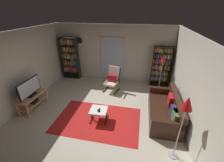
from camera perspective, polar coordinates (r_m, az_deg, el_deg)
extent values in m
plane|color=beige|center=(5.04, -6.12, -13.07)|extent=(7.02, 7.02, 0.00)
cube|color=beige|center=(6.96, 0.58, 10.76)|extent=(5.60, 0.06, 2.60)
cube|color=beige|center=(5.75, -33.46, 2.67)|extent=(0.06, 6.00, 2.60)
cube|color=beige|center=(4.36, 29.10, -3.01)|extent=(0.06, 6.00, 2.60)
cube|color=silver|center=(6.98, 0.03, 8.66)|extent=(1.10, 0.01, 2.00)
cube|color=red|center=(4.85, -5.61, -14.87)|extent=(2.65, 1.69, 0.01)
cube|color=tan|center=(5.76, -28.90, -5.09)|extent=(0.46, 1.10, 0.02)
cube|color=tan|center=(5.90, -28.32, -7.33)|extent=(0.42, 1.04, 0.02)
cylinder|color=tan|center=(5.48, -30.03, -10.27)|extent=(0.05, 0.05, 0.49)
cylinder|color=tan|center=(6.10, -24.20, -5.02)|extent=(0.05, 0.05, 0.49)
cylinder|color=tan|center=(5.71, -32.83, -9.51)|extent=(0.05, 0.05, 0.49)
cylinder|color=tan|center=(6.31, -26.92, -4.55)|extent=(0.05, 0.05, 0.49)
cube|color=black|center=(5.87, -28.41, -6.94)|extent=(0.28, 0.28, 0.07)
cube|color=black|center=(5.75, -28.98, -4.78)|extent=(0.20, 0.32, 0.05)
cube|color=black|center=(5.61, -29.65, -2.14)|extent=(0.04, 0.97, 0.55)
cube|color=silver|center=(5.60, -29.49, -2.16)|extent=(0.01, 0.92, 0.50)
cube|color=black|center=(7.64, -18.69, 8.52)|extent=(0.02, 0.30, 2.01)
cube|color=black|center=(7.27, -13.15, 8.36)|extent=(0.02, 0.30, 2.01)
cube|color=black|center=(7.57, -15.51, 8.79)|extent=(0.82, 0.02, 2.01)
cube|color=black|center=(7.80, -15.08, 1.54)|extent=(0.78, 0.28, 0.02)
cube|color=black|center=(7.67, -15.36, 3.70)|extent=(0.78, 0.28, 0.02)
cube|color=black|center=(7.55, -15.67, 6.04)|extent=(0.78, 0.28, 0.02)
cube|color=black|center=(7.45, -15.99, 8.45)|extent=(0.78, 0.28, 0.02)
cube|color=black|center=(7.35, -16.32, 10.92)|extent=(0.78, 0.28, 0.02)
cube|color=black|center=(7.28, -16.66, 13.45)|extent=(0.78, 0.28, 0.02)
cube|color=black|center=(7.22, -17.00, 15.91)|extent=(0.78, 0.28, 0.02)
cube|color=red|center=(7.79, -17.91, 4.74)|extent=(0.03, 0.18, 0.25)
cube|color=beige|center=(7.78, -17.61, 4.39)|extent=(0.04, 0.23, 0.16)
cube|color=red|center=(7.75, -17.23, 4.72)|extent=(0.04, 0.22, 0.24)
cube|color=#3255AA|center=(7.74, -16.94, 4.59)|extent=(0.03, 0.22, 0.21)
cube|color=orange|center=(7.71, -16.81, 4.47)|extent=(0.02, 0.10, 0.20)
cube|color=beige|center=(7.71, -16.48, 4.58)|extent=(0.04, 0.17, 0.22)
cube|color=brown|center=(7.66, -16.24, 4.47)|extent=(0.04, 0.14, 0.21)
cube|color=#9D3287|center=(7.67, -15.79, 4.42)|extent=(0.03, 0.12, 0.18)
cube|color=#903983|center=(7.62, -15.61, 4.57)|extent=(0.04, 0.20, 0.25)
cube|color=#3159B1|center=(7.62, -15.19, 4.47)|extent=(0.04, 0.14, 0.21)
cube|color=#3967A8|center=(7.61, -14.86, 4.50)|extent=(0.03, 0.13, 0.21)
cube|color=#CC3A31|center=(7.57, -14.71, 4.45)|extent=(0.04, 0.18, 0.23)
cube|color=#C33C2F|center=(7.55, -14.30, 4.34)|extent=(0.04, 0.24, 0.20)
cube|color=#A58A3D|center=(7.55, -13.96, 4.35)|extent=(0.03, 0.19, 0.19)
cube|color=brown|center=(7.53, -13.67, 4.63)|extent=(0.04, 0.10, 0.27)
cube|color=#89428A|center=(7.50, -13.44, 4.32)|extent=(0.03, 0.18, 0.21)
cube|color=#2D5BB5|center=(7.50, -13.14, 4.16)|extent=(0.02, 0.12, 0.16)
cube|color=black|center=(7.68, -18.25, 6.93)|extent=(0.03, 0.22, 0.21)
cube|color=#3A8F3A|center=(7.67, -17.88, 7.11)|extent=(0.04, 0.20, 0.25)
cube|color=brown|center=(7.67, -17.60, 6.87)|extent=(0.02, 0.14, 0.18)
cube|color=purple|center=(7.65, -17.39, 6.96)|extent=(0.03, 0.18, 0.21)
cube|color=orange|center=(7.60, -17.27, 6.91)|extent=(0.03, 0.17, 0.23)
cube|color=gold|center=(7.61, -16.92, 6.70)|extent=(0.03, 0.13, 0.15)
cube|color=black|center=(7.58, -16.71, 7.02)|extent=(0.04, 0.12, 0.25)
cube|color=#A2913E|center=(7.56, -16.38, 6.77)|extent=(0.04, 0.16, 0.19)
cube|color=brown|center=(7.54, -16.03, 6.66)|extent=(0.04, 0.12, 0.16)
cube|color=orange|center=(7.52, -15.68, 6.84)|extent=(0.03, 0.13, 0.20)
cube|color=orange|center=(7.47, -15.50, 6.94)|extent=(0.03, 0.23, 0.26)
cube|color=#2863AD|center=(7.50, -15.10, 6.80)|extent=(0.03, 0.20, 0.19)
cube|color=red|center=(7.47, -14.84, 6.80)|extent=(0.03, 0.14, 0.20)
cube|color=olive|center=(7.45, -14.60, 7.02)|extent=(0.03, 0.23, 0.26)
cube|color=brown|center=(7.41, -14.45, 6.92)|extent=(0.02, 0.13, 0.26)
cube|color=#285AA2|center=(7.42, -14.07, 7.00)|extent=(0.04, 0.22, 0.26)
cube|color=gold|center=(7.40, -13.72, 6.87)|extent=(0.03, 0.17, 0.23)
cube|color=#3665A7|center=(7.37, -13.55, 6.91)|extent=(0.03, 0.23, 0.26)
cube|color=beige|center=(7.60, -18.51, 9.43)|extent=(0.03, 0.14, 0.23)
cube|color=red|center=(7.57, -18.21, 9.39)|extent=(0.04, 0.16, 0.23)
cube|color=#3F7A3F|center=(7.53, -17.93, 9.21)|extent=(0.04, 0.19, 0.19)
cube|color=olive|center=(7.52, -17.60, 9.50)|extent=(0.03, 0.16, 0.26)
cube|color=gold|center=(7.51, -17.31, 9.10)|extent=(0.04, 0.19, 0.15)
cube|color=#8B3F94|center=(7.49, -17.07, 9.12)|extent=(0.02, 0.23, 0.16)
cube|color=brown|center=(7.48, -16.87, 9.49)|extent=(0.02, 0.14, 0.25)
cube|color=gold|center=(7.44, -16.70, 9.32)|extent=(0.04, 0.18, 0.23)
cube|color=gold|center=(7.42, -16.36, 9.28)|extent=(0.03, 0.20, 0.22)
cube|color=#93A037|center=(7.40, -16.05, 9.19)|extent=(0.02, 0.15, 0.19)
cube|color=#3F8A52|center=(7.39, -15.82, 9.02)|extent=(0.03, 0.19, 0.15)
cube|color=#D53D39|center=(7.38, -15.48, 9.09)|extent=(0.03, 0.20, 0.17)
cube|color=#8A4595|center=(7.35, -15.22, 9.16)|extent=(0.04, 0.21, 0.20)
cube|color=gold|center=(7.32, -14.96, 9.33)|extent=(0.02, 0.19, 0.24)
cube|color=#3B6BB7|center=(7.34, -14.55, 9.22)|extent=(0.03, 0.20, 0.19)
cube|color=#3D8646|center=(7.30, -14.35, 9.37)|extent=(0.03, 0.10, 0.25)
cube|color=#A5882F|center=(7.28, -14.12, 9.26)|extent=(0.03, 0.15, 0.22)
cube|color=#3E5BB3|center=(7.26, -13.86, 9.19)|extent=(0.03, 0.17, 0.21)
cube|color=#A79829|center=(7.26, -13.55, 9.30)|extent=(0.04, 0.19, 0.23)
cube|color=brown|center=(7.50, -18.97, 11.93)|extent=(0.02, 0.23, 0.26)
cube|color=#1A301E|center=(7.46, -18.75, 11.92)|extent=(0.04, 0.18, 0.26)
cube|color=orange|center=(7.46, -18.39, 11.57)|extent=(0.02, 0.13, 0.16)
cube|color=olive|center=(7.44, -18.14, 11.78)|extent=(0.04, 0.23, 0.22)
cube|color=gold|center=(7.42, -17.82, 11.67)|extent=(0.04, 0.17, 0.18)
cube|color=gold|center=(7.41, -17.49, 11.74)|extent=(0.03, 0.22, 0.20)
cube|color=#2A62A8|center=(7.40, -17.26, 11.57)|extent=(0.03, 0.24, 0.15)
cube|color=orange|center=(7.39, -16.95, 11.70)|extent=(0.04, 0.24, 0.18)
cube|color=orange|center=(7.33, -16.80, 11.80)|extent=(0.02, 0.22, 0.23)
cube|color=brown|center=(7.32, -16.55, 11.90)|extent=(0.02, 0.14, 0.25)
cube|color=#327C47|center=(7.32, -16.29, 11.85)|extent=(0.02, 0.13, 0.23)
cube|color=#954484|center=(7.31, -16.03, 11.59)|extent=(0.03, 0.13, 0.16)
cube|color=beige|center=(7.30, -15.80, 11.71)|extent=(0.03, 0.18, 0.19)
cube|color=gold|center=(7.29, -15.48, 11.79)|extent=(0.03, 0.13, 0.21)
cube|color=brown|center=(7.25, -15.28, 11.62)|extent=(0.04, 0.20, 0.18)
cube|color=red|center=(7.24, -14.95, 11.75)|extent=(0.02, 0.16, 0.20)
cube|color=#92A037|center=(7.22, -14.71, 11.53)|extent=(0.03, 0.19, 0.15)
cube|color=purple|center=(7.20, -14.49, 11.92)|extent=(0.03, 0.24, 0.25)
cube|color=#368942|center=(7.17, -14.23, 11.83)|extent=(0.03, 0.20, 0.24)
cube|color=black|center=(7.18, -13.90, 11.61)|extent=(0.03, 0.24, 0.17)
cube|color=#973C88|center=(7.42, -19.32, 14.15)|extent=(0.04, 0.16, 0.19)
cube|color=#9D448A|center=(7.42, -18.94, 14.36)|extent=(0.03, 0.17, 0.23)
cube|color=beige|center=(7.36, -18.77, 14.43)|extent=(0.03, 0.21, 0.26)
cube|color=#3D67A0|center=(7.36, -18.44, 14.11)|extent=(0.02, 0.11, 0.17)
cube|color=#3C7847|center=(7.35, -18.17, 14.34)|extent=(0.03, 0.20, 0.23)
cube|color=gold|center=(7.32, -17.87, 14.36)|extent=(0.04, 0.18, 0.23)
cube|color=brown|center=(7.30, -17.53, 14.48)|extent=(0.02, 0.23, 0.26)
cube|color=orange|center=(7.30, -17.25, 14.47)|extent=(0.03, 0.19, 0.25)
cube|color=red|center=(7.28, -16.95, 14.18)|extent=(0.04, 0.23, 0.17)
cube|color=beige|center=(7.25, -16.66, 14.37)|extent=(0.04, 0.18, 0.22)
cube|color=beige|center=(7.24, -16.35, 14.46)|extent=(0.04, 0.22, 0.24)
cube|color=#9EA02D|center=(7.21, -16.12, 14.41)|extent=(0.02, 0.12, 0.23)
cube|color=olive|center=(7.21, -15.80, 14.27)|extent=(0.04, 0.14, 0.19)
cube|color=gold|center=(7.17, -15.50, 14.45)|extent=(0.03, 0.15, 0.24)
cube|color=brown|center=(7.15, -15.20, 14.51)|extent=(0.04, 0.16, 0.25)
cube|color=brown|center=(7.13, -14.87, 14.39)|extent=(0.04, 0.11, 0.22)
cube|color=#2F5DA9|center=(7.11, -14.53, 14.53)|extent=(0.04, 0.10, 0.25)
cube|color=#2F6BAF|center=(7.11, -14.22, 14.32)|extent=(0.02, 0.14, 0.19)
cube|color=black|center=(6.73, 15.32, 5.60)|extent=(0.02, 0.30, 1.79)
cube|color=black|center=(6.83, 21.97, 4.89)|extent=(0.02, 0.30, 1.79)
cube|color=black|center=(6.90, 18.57, 5.67)|extent=(0.81, 0.02, 1.79)
cube|color=black|center=(7.12, 17.65, -1.34)|extent=(0.78, 0.28, 0.02)
cube|color=black|center=(7.01, 17.92, 0.39)|extent=(0.78, 0.28, 0.02)
cube|color=black|center=(6.91, 18.21, 2.29)|extent=(0.78, 0.28, 0.02)
cube|color=black|center=(6.81, 18.52, 4.25)|extent=(0.78, 0.28, 0.02)
cube|color=black|center=(6.73, 18.83, 6.26)|extent=(0.78, 0.28, 0.02)
cube|color=black|center=(6.65, 19.15, 8.33)|extent=(0.78, 0.28, 0.02)
cube|color=black|center=(6.58, 19.49, 10.43)|extent=(0.78, 0.28, 0.02)
cube|color=black|center=(6.52, 19.81, 12.45)|extent=(0.78, 0.28, 0.02)
cube|color=#944791|center=(6.93, 15.11, 1.33)|extent=(0.03, 0.16, 0.17)
cube|color=#8E4592|center=(6.93, 15.54, 1.35)|extent=(0.04, 0.16, 0.19)
cube|color=#3067B9|center=(6.95, 15.86, 1.24)|extent=(0.02, 0.14, 0.16)
cube|color=#285BAA|center=(6.95, 16.19, 1.24)|extent=(0.04, 0.21, 0.17)
cube|color=brown|center=(6.95, 16.59, 1.14)|extent=(0.04, 0.18, 0.16)
cube|color=orange|center=(6.94, 17.04, 1.31)|extent=(0.04, 0.17, 0.21)
cube|color=#427F43|center=(6.97, 17.43, 1.09)|extent=(0.04, 0.15, 0.16)
cube|color=teal|center=(6.96, 17.81, 1.23)|extent=(0.02, 0.20, 0.21)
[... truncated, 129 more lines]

